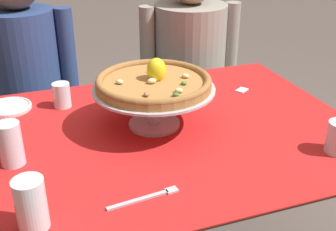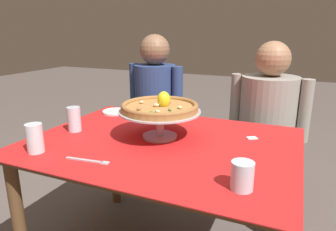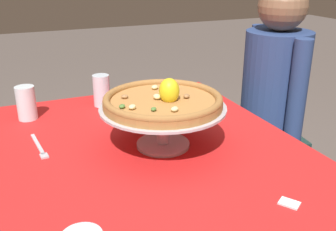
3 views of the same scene
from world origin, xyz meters
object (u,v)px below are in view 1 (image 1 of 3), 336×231
object	(u,v)px
side_plate	(9,107)
dinner_fork	(147,197)
water_glass_side_left	(11,146)
sugar_packet	(242,90)
pizza_stand	(154,97)
diner_left	(30,94)
water_glass_back_left	(62,97)
pizza	(154,82)
diner_right	(189,71)
water_glass_front_left	(31,207)

from	to	relation	value
side_plate	dinner_fork	bearing A→B (deg)	-64.60
water_glass_side_left	sugar_packet	distance (m)	0.94
pizza_stand	diner_left	world-z (taller)	diner_left
water_glass_side_left	water_glass_back_left	world-z (taller)	water_glass_side_left
side_plate	dinner_fork	distance (m)	0.77
side_plate	diner_left	xyz separation A→B (m)	(0.08, 0.44, -0.14)
water_glass_back_left	side_plate	bearing A→B (deg)	167.17
pizza	diner_left	distance (m)	0.90
water_glass_side_left	diner_right	world-z (taller)	diner_right
water_glass_back_left	side_plate	xyz separation A→B (m)	(-0.19, 0.04, -0.03)
sugar_packet	diner_right	size ratio (longest dim) A/B	0.04
water_glass_side_left	sugar_packet	size ratio (longest dim) A/B	2.66
pizza	side_plate	distance (m)	0.59
water_glass_back_left	pizza	bearing A→B (deg)	-43.17
pizza	side_plate	bearing A→B (deg)	147.07
pizza	water_glass_front_left	xyz separation A→B (m)	(-0.43, -0.40, -0.10)
water_glass_back_left	water_glass_front_left	distance (m)	0.68
pizza	diner_left	bearing A→B (deg)	117.54
diner_left	water_glass_front_left	bearing A→B (deg)	-91.94
dinner_fork	sugar_packet	distance (m)	0.80
water_glass_back_left	diner_right	distance (m)	0.91
pizza	diner_right	xyz separation A→B (m)	(0.45, 0.77, -0.29)
side_plate	sugar_packet	size ratio (longest dim) A/B	3.31
pizza_stand	water_glass_back_left	bearing A→B (deg)	136.70
pizza	diner_left	xyz separation A→B (m)	(-0.39, 0.75, -0.29)
pizza_stand	diner_right	world-z (taller)	diner_right
pizza	dinner_fork	bearing A→B (deg)	-110.66
water_glass_side_left	sugar_packet	xyz separation A→B (m)	(0.90, 0.26, -0.06)
water_glass_side_left	dinner_fork	world-z (taller)	water_glass_side_left
water_glass_side_left	diner_left	size ratio (longest dim) A/B	0.11
pizza_stand	pizza	world-z (taller)	pizza
side_plate	water_glass_side_left	bearing A→B (deg)	-89.22
side_plate	dinner_fork	xyz separation A→B (m)	(0.33, -0.69, -0.01)
dinner_fork	diner_right	xyz separation A→B (m)	(0.60, 1.16, -0.13)
water_glass_back_left	diner_left	bearing A→B (deg)	102.83
water_glass_side_left	side_plate	size ratio (longest dim) A/B	0.81
pizza_stand	pizza	size ratio (longest dim) A/B	1.07
dinner_fork	water_glass_back_left	bearing A→B (deg)	101.76
dinner_fork	diner_left	bearing A→B (deg)	102.22
sugar_packet	side_plate	bearing A→B (deg)	171.44
dinner_fork	sugar_packet	size ratio (longest dim) A/B	3.99
water_glass_front_left	dinner_fork	size ratio (longest dim) A/B	0.66
water_glass_front_left	diner_right	xyz separation A→B (m)	(0.88, 1.17, -0.18)
pizza	side_plate	world-z (taller)	pizza
water_glass_front_left	side_plate	bearing A→B (deg)	93.55
pizza_stand	sugar_packet	world-z (taller)	pizza_stand
diner_left	dinner_fork	bearing A→B (deg)	-77.78
diner_left	diner_right	bearing A→B (deg)	1.60
sugar_packet	diner_right	bearing A→B (deg)	88.45
water_glass_side_left	water_glass_back_left	size ratio (longest dim) A/B	1.42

